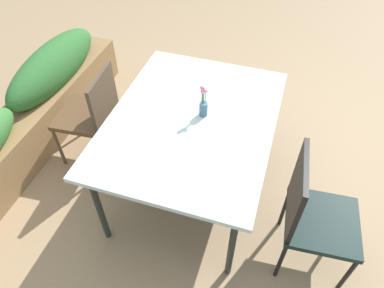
{
  "coord_description": "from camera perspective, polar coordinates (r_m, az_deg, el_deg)",
  "views": [
    {
      "loc": [
        -1.76,
        -0.46,
        2.4
      ],
      "look_at": [
        -0.06,
        0.09,
        0.52
      ],
      "focal_mm": 32.76,
      "sensor_mm": 36.0,
      "label": 1
    }
  ],
  "objects": [
    {
      "name": "chair_near_left",
      "position": [
        2.35,
        18.93,
        -10.45
      ],
      "size": [
        0.49,
        0.49,
        0.94
      ],
      "rotation": [
        0.0,
        0.0,
        3.21
      ],
      "color": "black",
      "rests_on": "ground"
    },
    {
      "name": "planter_box",
      "position": [
        3.34,
        -26.38,
        2.75
      ],
      "size": [
        2.82,
        0.4,
        0.74
      ],
      "color": "olive",
      "rests_on": "ground"
    },
    {
      "name": "chair_far_side",
      "position": [
        3.01,
        -15.96,
        5.15
      ],
      "size": [
        0.48,
        0.48,
        0.87
      ],
      "rotation": [
        0.0,
        0.0,
        0.08
      ],
      "color": "brown",
      "rests_on": "ground"
    },
    {
      "name": "dining_table",
      "position": [
        2.45,
        0.0,
        3.3
      ],
      "size": [
        1.46,
        1.12,
        0.78
      ],
      "color": "#B2C6C1",
      "rests_on": "ground"
    },
    {
      "name": "flower_vase",
      "position": [
        2.38,
        1.89,
        6.62
      ],
      "size": [
        0.06,
        0.06,
        0.25
      ],
      "color": "slate",
      "rests_on": "dining_table"
    },
    {
      "name": "ground_plane",
      "position": [
        3.01,
        1.95,
        -6.49
      ],
      "size": [
        12.0,
        12.0,
        0.0
      ],
      "primitive_type": "plane",
      "color": "#9E7F5B"
    }
  ]
}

